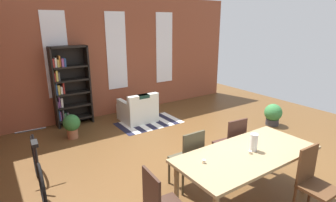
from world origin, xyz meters
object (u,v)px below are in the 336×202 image
vase_on_table (254,142)px  potted_plant_corner (72,125)px  dining_chair_far_right (232,143)px  bicycle_second (38,170)px  dining_chair_far_left (189,158)px  dining_table (247,158)px  bookshelf_tall (69,86)px  potted_plant_by_shelf (273,114)px  armchair_white (138,110)px  dining_chair_near_right (313,181)px

vase_on_table → potted_plant_corner: vase_on_table is taller
dining_chair_far_right → bicycle_second: 3.04m
dining_chair_far_right → bicycle_second: size_ratio=0.55×
dining_chair_far_left → potted_plant_corner: size_ratio=1.78×
dining_chair_far_right → potted_plant_corner: 3.41m
dining_table → bicycle_second: bearing=141.2°
bookshelf_tall → potted_plant_corner: size_ratio=3.58×
bookshelf_tall → dining_chair_far_left: bearing=-79.1°
dining_table → vase_on_table: size_ratio=8.45×
dining_chair_far_right → potted_plant_by_shelf: bearing=20.3°
vase_on_table → bicycle_second: bearing=142.5°
bookshelf_tall → potted_plant_by_shelf: bookshelf_tall is taller
dining_chair_far_left → dining_chair_far_right: bearing=0.0°
vase_on_table → dining_chair_far_right: size_ratio=0.25×
potted_plant_by_shelf → dining_table: bearing=-151.1°
armchair_white → potted_plant_by_shelf: armchair_white is taller
vase_on_table → bicycle_second: size_ratio=0.14×
dining_table → dining_chair_near_right: size_ratio=2.15×
dining_table → potted_plant_by_shelf: size_ratio=3.85×
potted_plant_by_shelf → potted_plant_corner: bearing=155.3°
bookshelf_tall → dining_chair_far_right: bearing=-66.3°
vase_on_table → armchair_white: (0.18, 3.69, -0.60)m
vase_on_table → bookshelf_tall: (-1.29, 4.39, 0.10)m
dining_table → armchair_white: dining_table is taller
dining_chair_far_left → dining_chair_far_right: (0.91, 0.00, 0.00)m
bicycle_second → bookshelf_tall: bearing=65.0°
potted_plant_by_shelf → bookshelf_tall: bearing=145.2°
potted_plant_by_shelf → armchair_white: bearing=140.8°
dining_chair_near_right → armchair_white: bearing=92.2°
bookshelf_tall → armchair_white: bookshelf_tall is taller
dining_table → potted_plant_corner: dining_table is taller
dining_chair_far_left → bicycle_second: (-1.88, 1.20, -0.16)m
vase_on_table → dining_chair_far_left: size_ratio=0.25×
dining_table → potted_plant_by_shelf: bearing=28.9°
dining_chair_far_left → potted_plant_corner: bearing=108.2°
bookshelf_tall → potted_plant_corner: 1.10m
dining_chair_far_right → potted_plant_by_shelf: 2.59m
dining_chair_far_left → dining_chair_far_right: size_ratio=1.00×
dining_chair_far_left → potted_plant_corner: dining_chair_far_left is taller
armchair_white → bicycle_second: 3.19m
vase_on_table → dining_chair_near_right: 0.85m
dining_chair_far_right → bicycle_second: dining_chair_far_right is taller
armchair_white → potted_plant_by_shelf: bearing=-39.2°
potted_plant_by_shelf → dining_chair_far_left: bearing=-165.0°
dining_table → armchair_white: 3.72m
dining_chair_far_left → bookshelf_tall: 3.80m
dining_chair_far_left → armchair_white: bearing=75.9°
bookshelf_tall → vase_on_table: bearing=-73.6°
vase_on_table → bicycle_second: vase_on_table is taller
armchair_white → potted_plant_corner: size_ratio=1.51×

